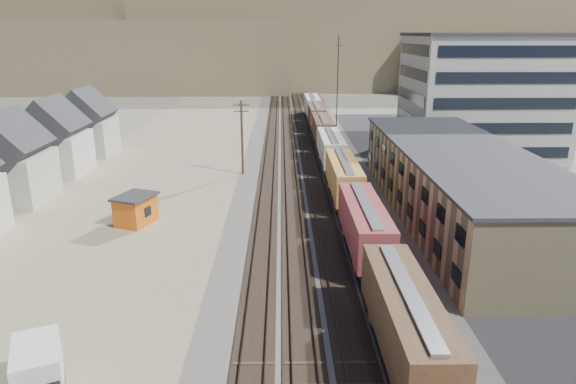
{
  "coord_description": "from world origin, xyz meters",
  "views": [
    {
      "loc": [
        -3.31,
        -25.43,
        18.49
      ],
      "look_at": [
        -2.62,
        24.22,
        3.0
      ],
      "focal_mm": 32.0,
      "sensor_mm": 36.0,
      "label": 1
    }
  ],
  "objects_px": {
    "utility_pole_north": "(242,136)",
    "box_truck": "(38,380)",
    "parked_car_blue": "(493,175)",
    "freight_train": "(337,161)",
    "maintenance_shed": "(136,209)"
  },
  "relations": [
    {
      "from": "maintenance_shed",
      "to": "parked_car_blue",
      "type": "relative_size",
      "value": 0.81
    },
    {
      "from": "freight_train",
      "to": "box_truck",
      "type": "xyz_separation_m",
      "value": [
        -19.49,
        -41.56,
        -1.2
      ]
    },
    {
      "from": "utility_pole_north",
      "to": "maintenance_shed",
      "type": "bearing_deg",
      "value": -116.69
    },
    {
      "from": "freight_train",
      "to": "maintenance_shed",
      "type": "xyz_separation_m",
      "value": [
        -21.71,
        -15.02,
        -1.25
      ]
    },
    {
      "from": "maintenance_shed",
      "to": "box_truck",
      "type": "bearing_deg",
      "value": -85.21
    },
    {
      "from": "box_truck",
      "to": "parked_car_blue",
      "type": "height_order",
      "value": "box_truck"
    },
    {
      "from": "freight_train",
      "to": "utility_pole_north",
      "type": "relative_size",
      "value": 11.97
    },
    {
      "from": "utility_pole_north",
      "to": "box_truck",
      "type": "distance_m",
      "value": 45.98
    },
    {
      "from": "maintenance_shed",
      "to": "freight_train",
      "type": "bearing_deg",
      "value": 34.68
    },
    {
      "from": "box_truck",
      "to": "utility_pole_north",
      "type": "bearing_deg",
      "value": 80.98
    },
    {
      "from": "freight_train",
      "to": "parked_car_blue",
      "type": "relative_size",
      "value": 19.34
    },
    {
      "from": "freight_train",
      "to": "utility_pole_north",
      "type": "height_order",
      "value": "utility_pole_north"
    },
    {
      "from": "parked_car_blue",
      "to": "maintenance_shed",
      "type": "bearing_deg",
      "value": 167.96
    },
    {
      "from": "utility_pole_north",
      "to": "box_truck",
      "type": "xyz_separation_m",
      "value": [
        -7.19,
        -45.26,
        -3.71
      ]
    },
    {
      "from": "utility_pole_north",
      "to": "parked_car_blue",
      "type": "bearing_deg",
      "value": -6.67
    }
  ]
}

